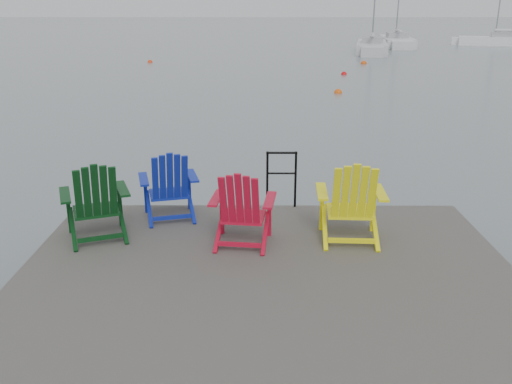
{
  "coord_description": "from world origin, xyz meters",
  "views": [
    {
      "loc": [
        -0.11,
        -5.61,
        3.5
      ],
      "look_at": [
        -0.15,
        2.14,
        0.85
      ],
      "focal_mm": 38.0,
      "sensor_mm": 36.0,
      "label": 1
    }
  ],
  "objects_px": {
    "buoy_a": "(338,93)",
    "buoy_b": "(150,62)",
    "chair_blue": "(169,184)",
    "sailboat_near": "(372,48)",
    "chair_yellow": "(351,201)",
    "buoy_c": "(344,74)",
    "handrail": "(281,174)",
    "chair_red": "(242,207)",
    "sailboat_mid": "(396,42)",
    "buoy_d": "(364,64)",
    "chair_green": "(96,200)",
    "sailboat_far": "(499,42)"
  },
  "relations": [
    {
      "from": "handrail",
      "to": "buoy_c",
      "type": "distance_m",
      "value": 22.5
    },
    {
      "from": "chair_green",
      "to": "buoy_c",
      "type": "height_order",
      "value": "chair_green"
    },
    {
      "from": "chair_blue",
      "to": "sailboat_near",
      "type": "height_order",
      "value": "sailboat_near"
    },
    {
      "from": "sailboat_mid",
      "to": "buoy_b",
      "type": "distance_m",
      "value": 26.01
    },
    {
      "from": "chair_green",
      "to": "chair_blue",
      "type": "distance_m",
      "value": 1.15
    },
    {
      "from": "buoy_a",
      "to": "buoy_b",
      "type": "relative_size",
      "value": 1.05
    },
    {
      "from": "sailboat_near",
      "to": "sailboat_mid",
      "type": "height_order",
      "value": "sailboat_mid"
    },
    {
      "from": "chair_blue",
      "to": "buoy_c",
      "type": "distance_m",
      "value": 23.37
    },
    {
      "from": "handrail",
      "to": "buoy_a",
      "type": "height_order",
      "value": "handrail"
    },
    {
      "from": "chair_green",
      "to": "buoy_d",
      "type": "bearing_deg",
      "value": 51.92
    },
    {
      "from": "chair_blue",
      "to": "sailboat_mid",
      "type": "distance_m",
      "value": 47.83
    },
    {
      "from": "sailboat_mid",
      "to": "chair_blue",
      "type": "bearing_deg",
      "value": -100.07
    },
    {
      "from": "chair_yellow",
      "to": "sailboat_far",
      "type": "height_order",
      "value": "sailboat_far"
    },
    {
      "from": "chair_yellow",
      "to": "buoy_c",
      "type": "height_order",
      "value": "chair_yellow"
    },
    {
      "from": "chair_yellow",
      "to": "buoy_b",
      "type": "height_order",
      "value": "chair_yellow"
    },
    {
      "from": "sailboat_near",
      "to": "buoy_b",
      "type": "relative_size",
      "value": 36.44
    },
    {
      "from": "chair_blue",
      "to": "chair_yellow",
      "type": "bearing_deg",
      "value": -32.3
    },
    {
      "from": "chair_green",
      "to": "chair_red",
      "type": "xyz_separation_m",
      "value": [
        1.96,
        -0.19,
        -0.03
      ]
    },
    {
      "from": "chair_green",
      "to": "buoy_a",
      "type": "relative_size",
      "value": 3.13
    },
    {
      "from": "buoy_c",
      "to": "buoy_b",
      "type": "bearing_deg",
      "value": 150.4
    },
    {
      "from": "handrail",
      "to": "chair_red",
      "type": "xyz_separation_m",
      "value": [
        -0.58,
        -1.45,
        -0.01
      ]
    },
    {
      "from": "chair_blue",
      "to": "sailboat_near",
      "type": "distance_m",
      "value": 39.42
    },
    {
      "from": "sailboat_mid",
      "to": "buoy_a",
      "type": "distance_m",
      "value": 31.31
    },
    {
      "from": "handrail",
      "to": "chair_green",
      "type": "height_order",
      "value": "chair_green"
    },
    {
      "from": "chair_yellow",
      "to": "sailboat_near",
      "type": "bearing_deg",
      "value": 81.35
    },
    {
      "from": "buoy_d",
      "to": "chair_yellow",
      "type": "bearing_deg",
      "value": -100.87
    },
    {
      "from": "chair_green",
      "to": "chair_yellow",
      "type": "relative_size",
      "value": 0.97
    },
    {
      "from": "handrail",
      "to": "chair_red",
      "type": "height_order",
      "value": "chair_red"
    },
    {
      "from": "sailboat_near",
      "to": "buoy_a",
      "type": "height_order",
      "value": "sailboat_near"
    },
    {
      "from": "chair_blue",
      "to": "sailboat_mid",
      "type": "xyz_separation_m",
      "value": [
        14.35,
        45.62,
        -0.68
      ]
    },
    {
      "from": "buoy_c",
      "to": "chair_yellow",
      "type": "bearing_deg",
      "value": -98.4
    },
    {
      "from": "sailboat_far",
      "to": "buoy_b",
      "type": "height_order",
      "value": "sailboat_far"
    },
    {
      "from": "handrail",
      "to": "sailboat_mid",
      "type": "height_order",
      "value": "sailboat_mid"
    },
    {
      "from": "chair_yellow",
      "to": "buoy_c",
      "type": "relative_size",
      "value": 3.56
    },
    {
      "from": "buoy_a",
      "to": "buoy_b",
      "type": "distance_m",
      "value": 17.2
    },
    {
      "from": "chair_green",
      "to": "buoy_b",
      "type": "height_order",
      "value": "chair_green"
    },
    {
      "from": "sailboat_mid",
      "to": "buoy_d",
      "type": "bearing_deg",
      "value": -102.45
    },
    {
      "from": "handrail",
      "to": "buoy_b",
      "type": "relative_size",
      "value": 2.68
    },
    {
      "from": "handrail",
      "to": "sailboat_near",
      "type": "xyz_separation_m",
      "value": [
        8.87,
        37.47,
        -0.69
      ]
    },
    {
      "from": "chair_yellow",
      "to": "chair_green",
      "type": "bearing_deg",
      "value": -177.99
    },
    {
      "from": "chair_yellow",
      "to": "sailboat_far",
      "type": "relative_size",
      "value": 0.11
    },
    {
      "from": "chair_green",
      "to": "chair_blue",
      "type": "bearing_deg",
      "value": 20.15
    },
    {
      "from": "chair_red",
      "to": "buoy_b",
      "type": "relative_size",
      "value": 3.12
    },
    {
      "from": "chair_green",
      "to": "buoy_a",
      "type": "bearing_deg",
      "value": 50.43
    },
    {
      "from": "chair_red",
      "to": "buoy_a",
      "type": "xyz_separation_m",
      "value": [
        3.64,
        16.77,
        -1.03
      ]
    },
    {
      "from": "sailboat_far",
      "to": "buoy_a",
      "type": "relative_size",
      "value": 28.69
    },
    {
      "from": "sailboat_far",
      "to": "chair_blue",
      "type": "bearing_deg",
      "value": 169.67
    },
    {
      "from": "chair_green",
      "to": "buoy_c",
      "type": "bearing_deg",
      "value": 52.7
    },
    {
      "from": "handrail",
      "to": "buoy_a",
      "type": "bearing_deg",
      "value": 78.69
    },
    {
      "from": "chair_green",
      "to": "chair_yellow",
      "type": "distance_m",
      "value": 3.41
    }
  ]
}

